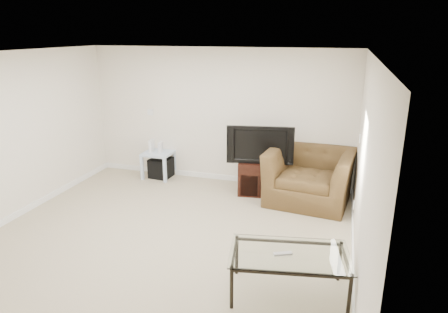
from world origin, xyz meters
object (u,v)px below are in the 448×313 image
(television, at_px, (260,143))
(coffee_table, at_px, (288,274))
(subwoofer, at_px, (161,168))
(side_table, at_px, (159,164))
(recliner, at_px, (310,167))
(tv_stand, at_px, (260,177))

(television, xyz_separation_m, coffee_table, (0.90, -2.69, -0.68))
(subwoofer, distance_m, coffee_table, 4.18)
(side_table, height_order, recliner, recliner)
(recliner, bearing_deg, subwoofer, 179.58)
(side_table, distance_m, coffee_table, 4.19)
(side_table, bearing_deg, television, -7.15)
(television, bearing_deg, tv_stand, 88.16)
(tv_stand, xyz_separation_m, recliner, (0.86, -0.11, 0.30))
(tv_stand, xyz_separation_m, side_table, (-2.07, 0.23, -0.04))
(coffee_table, bearing_deg, television, 108.40)
(recliner, bearing_deg, side_table, -179.93)
(coffee_table, bearing_deg, subwoofer, 134.59)
(recliner, distance_m, coffee_table, 2.64)
(television, relative_size, side_table, 1.96)
(television, xyz_separation_m, side_table, (-2.07, 0.26, -0.67))
(recliner, relative_size, coffee_table, 1.08)
(television, bearing_deg, coffee_table, -80.97)
(television, relative_size, subwoofer, 2.70)
(television, distance_m, coffee_table, 2.92)
(tv_stand, relative_size, recliner, 0.52)
(tv_stand, bearing_deg, subwoofer, 165.42)
(television, bearing_deg, side_table, 163.48)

